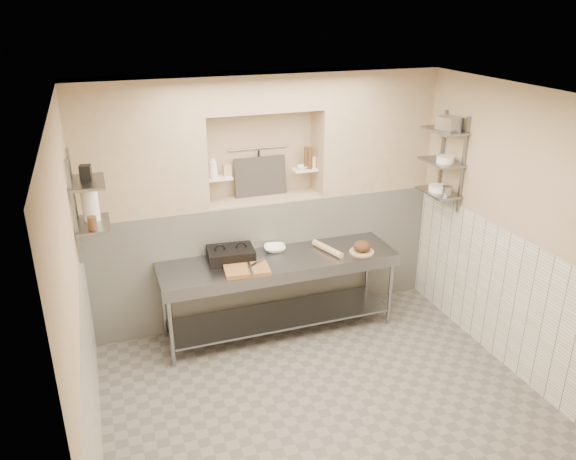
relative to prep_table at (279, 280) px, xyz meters
name	(u,v)px	position (x,y,z in m)	size (l,w,h in m)	color
floor	(319,398)	(0.00, -1.18, -0.69)	(4.00, 3.90, 0.10)	#69635D
ceiling	(327,91)	(0.00, -1.18, 2.21)	(4.00, 3.90, 0.10)	silver
wall_left	(71,301)	(-2.05, -1.18, 0.76)	(0.10, 3.90, 2.80)	tan
wall_right	(516,232)	(2.05, -1.18, 0.76)	(0.10, 3.90, 2.80)	tan
wall_back	(257,193)	(0.00, 0.82, 0.76)	(4.00, 0.10, 2.80)	tan
wall_front	(461,409)	(0.00, -3.18, 0.76)	(4.00, 0.10, 2.80)	tan
backwall_lower	(264,255)	(0.00, 0.57, 0.06)	(4.00, 0.40, 1.40)	silver
alcove_sill	(263,198)	(0.00, 0.57, 0.77)	(1.30, 0.40, 0.02)	tan
backwall_pillar_left	(138,148)	(-1.32, 0.57, 1.46)	(1.35, 0.40, 1.40)	tan
backwall_pillar_right	(371,130)	(1.33, 0.57, 1.46)	(1.35, 0.40, 1.40)	tan
backwall_header	(261,92)	(0.00, 0.57, 1.96)	(1.30, 0.40, 0.40)	tan
wainscot_left	(92,376)	(-1.99, -1.18, 0.06)	(0.02, 3.90, 1.40)	silver
wainscot_right	(501,296)	(1.99, -1.18, 0.06)	(0.02, 3.90, 1.40)	silver
alcove_shelf_left	(219,178)	(-0.50, 0.57, 1.06)	(0.28, 0.16, 0.03)	white
alcove_shelf_right	(305,170)	(0.50, 0.57, 1.06)	(0.28, 0.16, 0.03)	white
utensil_rail	(258,148)	(0.00, 0.74, 1.31)	(0.02, 0.02, 0.70)	gray
hanging_steel	(259,163)	(0.00, 0.72, 1.14)	(0.02, 0.02, 0.30)	black
splash_panel	(260,177)	(0.00, 0.67, 1.00)	(0.60, 0.02, 0.45)	#383330
shelf_rail_left_a	(74,198)	(-1.97, 0.07, 1.16)	(0.03, 0.03, 0.95)	slate
shelf_rail_left_b	(74,213)	(-1.97, -0.33, 1.16)	(0.03, 0.03, 0.95)	slate
wall_shelf_left_lower	(93,224)	(-1.84, -0.13, 0.96)	(0.30, 0.50, 0.03)	slate
wall_shelf_left_upper	(87,182)	(-1.84, -0.13, 1.36)	(0.30, 0.50, 0.03)	slate
shelf_rail_right_a	(442,157)	(1.98, 0.07, 1.21)	(0.03, 0.03, 1.05)	slate
shelf_rail_right_b	(463,166)	(1.98, -0.33, 1.21)	(0.03, 0.03, 1.05)	slate
wall_shelf_right_lower	(438,192)	(1.84, -0.13, 0.86)	(0.30, 0.50, 0.03)	slate
wall_shelf_right_mid	(442,162)	(1.84, -0.13, 1.21)	(0.30, 0.50, 0.03)	slate
wall_shelf_right_upper	(445,130)	(1.84, -0.13, 1.56)	(0.30, 0.50, 0.03)	slate
prep_table	(279,280)	(0.00, 0.00, 0.00)	(2.60, 0.70, 0.90)	gray
panini_press	(231,254)	(-0.50, 0.15, 0.32)	(0.52, 0.40, 0.13)	black
cutting_board	(247,269)	(-0.41, -0.17, 0.28)	(0.46, 0.32, 0.04)	brown
knife_blade	(257,263)	(-0.28, -0.10, 0.31)	(0.29, 0.03, 0.01)	gray
tongs	(250,268)	(-0.38, -0.21, 0.32)	(0.03, 0.03, 0.29)	gray
mixing_bowl	(275,248)	(0.02, 0.22, 0.29)	(0.24, 0.24, 0.06)	white
rolling_pin	(327,249)	(0.57, 0.00, 0.29)	(0.07, 0.07, 0.46)	tan
bread_board	(362,252)	(0.92, -0.14, 0.27)	(0.27, 0.27, 0.02)	tan
bread_loaf	(362,246)	(0.92, -0.14, 0.33)	(0.20, 0.20, 0.12)	#4C2D19
bottle_soap	(213,166)	(-0.56, 0.57, 1.20)	(0.10, 0.10, 0.26)	white
jar_alcove	(227,170)	(-0.40, 0.59, 1.13)	(0.08, 0.08, 0.12)	tan
bowl_alcove	(302,167)	(0.47, 0.56, 1.09)	(0.12, 0.12, 0.04)	white
condiment_a	(307,158)	(0.53, 0.58, 1.19)	(0.07, 0.07, 0.25)	#502F19
condiment_b	(310,158)	(0.56, 0.55, 1.19)	(0.06, 0.06, 0.24)	#502F19
condiment_c	(313,162)	(0.62, 0.60, 1.13)	(0.07, 0.07, 0.12)	white
jug_left	(90,204)	(-1.84, -0.06, 1.12)	(0.15, 0.15, 0.30)	white
jar_left	(92,223)	(-1.84, -0.30, 1.03)	(0.08, 0.08, 0.12)	#502F19
box_left_upper	(86,173)	(-1.84, -0.11, 1.44)	(0.10, 0.10, 0.14)	black
bowl_right	(438,188)	(1.84, -0.12, 0.90)	(0.21, 0.21, 0.06)	white
canister_right	(447,191)	(1.84, -0.29, 0.92)	(0.11, 0.11, 0.11)	gray
bowl_right_mid	(445,159)	(1.84, -0.20, 1.25)	(0.19, 0.19, 0.07)	white
basket_right	(449,124)	(1.84, -0.20, 1.64)	(0.19, 0.23, 0.15)	gray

